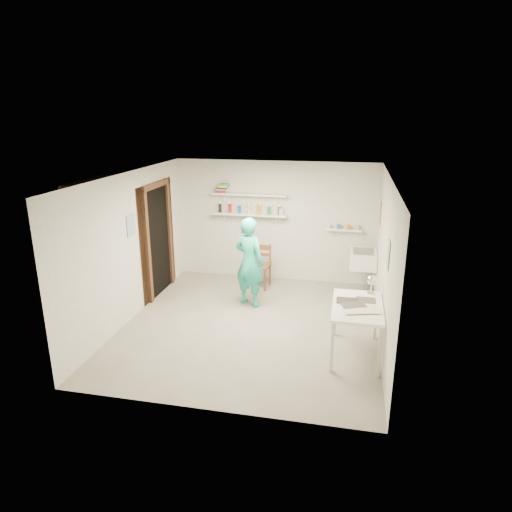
% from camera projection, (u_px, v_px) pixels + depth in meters
% --- Properties ---
extents(floor, '(4.00, 4.50, 0.02)m').
position_uv_depth(floor, '(251.00, 326.00, 7.38)').
color(floor, slate).
rests_on(floor, ground).
extents(ceiling, '(4.00, 4.50, 0.02)m').
position_uv_depth(ceiling, '(250.00, 175.00, 6.65)').
color(ceiling, silver).
rests_on(ceiling, wall_back).
extents(wall_back, '(4.00, 0.02, 2.40)m').
position_uv_depth(wall_back, '(275.00, 221.00, 9.13)').
color(wall_back, silver).
rests_on(wall_back, ground).
extents(wall_front, '(4.00, 0.02, 2.40)m').
position_uv_depth(wall_front, '(205.00, 316.00, 4.91)').
color(wall_front, silver).
rests_on(wall_front, ground).
extents(wall_left, '(0.02, 4.50, 2.40)m').
position_uv_depth(wall_left, '(130.00, 247.00, 7.41)').
color(wall_left, silver).
rests_on(wall_left, ground).
extents(wall_right, '(0.02, 4.50, 2.40)m').
position_uv_depth(wall_right, '(385.00, 263.00, 6.62)').
color(wall_right, silver).
rests_on(wall_right, ground).
extents(doorway_recess, '(0.02, 0.90, 2.00)m').
position_uv_depth(doorway_recess, '(158.00, 242.00, 8.45)').
color(doorway_recess, black).
rests_on(doorway_recess, wall_left).
extents(corridor_box, '(1.40, 1.50, 2.10)m').
position_uv_depth(corridor_box, '(123.00, 237.00, 8.57)').
color(corridor_box, brown).
rests_on(corridor_box, ground).
extents(door_lintel, '(0.06, 1.05, 0.10)m').
position_uv_depth(door_lintel, '(156.00, 185.00, 8.13)').
color(door_lintel, brown).
rests_on(door_lintel, wall_left).
extents(door_jamb_near, '(0.06, 0.10, 2.00)m').
position_uv_depth(door_jamb_near, '(148.00, 249.00, 7.98)').
color(door_jamb_near, brown).
rests_on(door_jamb_near, ground).
extents(door_jamb_far, '(0.06, 0.10, 2.00)m').
position_uv_depth(door_jamb_far, '(170.00, 235.00, 8.91)').
color(door_jamb_far, brown).
rests_on(door_jamb_far, ground).
extents(shelf_lower, '(1.50, 0.22, 0.03)m').
position_uv_depth(shelf_lower, '(249.00, 214.00, 9.06)').
color(shelf_lower, white).
rests_on(shelf_lower, wall_back).
extents(shelf_upper, '(1.50, 0.22, 0.03)m').
position_uv_depth(shelf_upper, '(249.00, 194.00, 8.94)').
color(shelf_upper, white).
rests_on(shelf_upper, wall_back).
extents(ledge_shelf, '(0.70, 0.14, 0.03)m').
position_uv_depth(ledge_shelf, '(343.00, 230.00, 8.80)').
color(ledge_shelf, white).
rests_on(ledge_shelf, wall_back).
extents(poster_left, '(0.01, 0.28, 0.36)m').
position_uv_depth(poster_left, '(131.00, 225.00, 7.35)').
color(poster_left, '#334C7F').
rests_on(poster_left, wall_left).
extents(poster_right_a, '(0.01, 0.34, 0.42)m').
position_uv_depth(poster_right_a, '(380.00, 213.00, 8.20)').
color(poster_right_a, '#995933').
rests_on(poster_right_a, wall_right).
extents(poster_right_b, '(0.01, 0.30, 0.38)m').
position_uv_depth(poster_right_b, '(388.00, 254.00, 6.02)').
color(poster_right_b, '#3F724C').
rests_on(poster_right_b, wall_right).
extents(belfast_sink, '(0.48, 0.60, 0.30)m').
position_uv_depth(belfast_sink, '(363.00, 259.00, 8.41)').
color(belfast_sink, white).
rests_on(belfast_sink, wall_right).
extents(man, '(0.69, 0.59, 1.60)m').
position_uv_depth(man, '(250.00, 262.00, 7.93)').
color(man, '#23B09C').
rests_on(man, ground).
extents(wall_clock, '(0.28, 0.15, 0.29)m').
position_uv_depth(wall_clock, '(247.00, 244.00, 8.06)').
color(wall_clock, beige).
rests_on(wall_clock, man).
extents(wooden_chair, '(0.45, 0.44, 0.89)m').
position_uv_depth(wooden_chair, '(259.00, 265.00, 8.86)').
color(wooden_chair, brown).
rests_on(wooden_chair, ground).
extents(work_table, '(0.68, 1.14, 0.76)m').
position_uv_depth(work_table, '(356.00, 330.00, 6.39)').
color(work_table, white).
rests_on(work_table, ground).
extents(desk_lamp, '(0.14, 0.14, 0.14)m').
position_uv_depth(desk_lamp, '(372.00, 280.00, 6.59)').
color(desk_lamp, white).
rests_on(desk_lamp, work_table).
extents(spray_cans, '(1.26, 0.06, 0.17)m').
position_uv_depth(spray_cans, '(249.00, 209.00, 9.03)').
color(spray_cans, black).
rests_on(spray_cans, shelf_lower).
extents(book_stack, '(0.28, 0.14, 0.17)m').
position_uv_depth(book_stack, '(222.00, 188.00, 9.01)').
color(book_stack, red).
rests_on(book_stack, shelf_upper).
extents(ledge_pots, '(0.48, 0.07, 0.09)m').
position_uv_depth(ledge_pots, '(343.00, 227.00, 8.78)').
color(ledge_pots, silver).
rests_on(ledge_pots, ledge_shelf).
extents(papers, '(0.30, 0.22, 0.03)m').
position_uv_depth(papers, '(358.00, 304.00, 6.27)').
color(papers, silver).
rests_on(papers, work_table).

